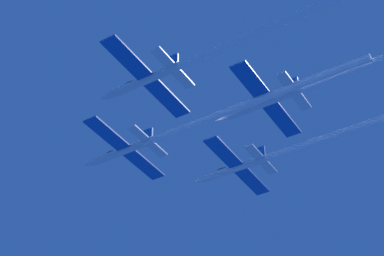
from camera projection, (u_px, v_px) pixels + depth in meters
The scene contains 4 objects.
jet_lead at pixel (189, 126), 94.96m from camera, with size 17.94×47.43×2.97m.
jet_left_wing at pixel (208, 53), 83.77m from camera, with size 17.94×42.67×2.97m.
jet_right_wing at pixel (313, 142), 98.08m from camera, with size 17.94×50.78×2.97m.
jet_slot at pixel (354, 69), 85.83m from camera, with size 17.94×50.56×2.97m.
Camera 1 is at (-64.22, -52.13, -58.80)m, focal length 60.76 mm.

